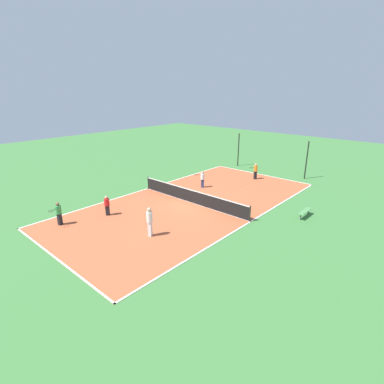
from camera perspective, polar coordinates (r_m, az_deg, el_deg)
name	(u,v)px	position (r m, az deg, el deg)	size (l,w,h in m)	color
ground_plane	(192,203)	(23.33, 0.00, -2.09)	(80.00, 80.00, 0.00)	#3D7538
court_surface	(192,203)	(23.33, 0.00, -2.06)	(10.61, 21.65, 0.02)	#B75633
tennis_net	(192,196)	(23.13, 0.00, -0.76)	(10.41, 0.10, 1.09)	black
bench	(305,212)	(22.14, 20.70, -3.52)	(0.36, 1.64, 0.45)	#4C8C4C
player_center_orange	(255,170)	(29.81, 12.00, 4.08)	(0.62, 0.99, 1.56)	black
player_near_white	(150,220)	(17.99, -8.08, -5.24)	(0.48, 0.48, 1.84)	white
player_far_green	(58,212)	(21.15, -24.08, -3.52)	(0.64, 0.99, 1.55)	black
player_coach_red	(107,204)	(21.62, -15.89, -2.28)	(0.51, 0.51, 1.43)	black
player_far_white	(202,178)	(26.68, 2.00, 2.64)	(0.96, 0.80, 1.50)	navy
tennis_ball_midcourt	(242,190)	(26.55, 9.45, 0.45)	(0.07, 0.07, 0.07)	#CCE033
tennis_ball_left_sideline	(174,202)	(23.33, -3.54, -1.98)	(0.07, 0.07, 0.07)	#CCE033
fence_post_back_left	(238,150)	(34.61, 8.83, 7.95)	(0.12, 0.12, 3.70)	black
fence_post_back_right	(307,160)	(31.18, 20.99, 5.66)	(0.12, 0.12, 3.70)	black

